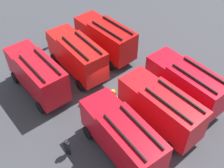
{
  "coord_description": "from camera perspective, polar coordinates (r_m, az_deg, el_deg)",
  "views": [
    {
      "loc": [
        -11.9,
        12.53,
        17.8
      ],
      "look_at": [
        0.0,
        0.0,
        1.4
      ],
      "focal_mm": 43.62,
      "sensor_mm": 36.0,
      "label": 1
    }
  ],
  "objects": [
    {
      "name": "firefighter_2",
      "position": [
        20.5,
        -9.37,
        -12.87
      ],
      "size": [
        0.48,
        0.41,
        1.64
      ],
      "rotation": [
        0.0,
        0.0,
        5.22
      ],
      "color": "black",
      "rests_on": "ground"
    },
    {
      "name": "firefighter_0",
      "position": [
        23.44,
        0.26,
        -2.61
      ],
      "size": [
        0.27,
        0.43,
        1.63
      ],
      "rotation": [
        0.0,
        0.0,
        3.09
      ],
      "color": "black",
      "rests_on": "ground"
    },
    {
      "name": "fire_truck_0",
      "position": [
        23.65,
        15.11,
        0.23
      ],
      "size": [
        7.46,
        3.52,
        3.88
      ],
      "rotation": [
        0.0,
        0.0,
        -0.13
      ],
      "color": "red",
      "rests_on": "ground"
    },
    {
      "name": "fire_truck_1",
      "position": [
        28.14,
        -1.43,
        9.71
      ],
      "size": [
        7.38,
        3.24,
        3.88
      ],
      "rotation": [
        0.0,
        0.0,
        -0.08
      ],
      "color": "red",
      "rests_on": "ground"
    },
    {
      "name": "traffic_cone_1",
      "position": [
        24.09,
        -4.18,
        -3.17
      ],
      "size": [
        0.44,
        0.44,
        0.63
      ],
      "primitive_type": "cone",
      "color": "#F2600C",
      "rests_on": "ground"
    },
    {
      "name": "ground_plane",
      "position": [
        24.8,
        0.0,
        -2.35
      ],
      "size": [
        51.91,
        51.91,
        0.0
      ],
      "primitive_type": "plane",
      "color": "#38383D"
    },
    {
      "name": "fire_truck_3",
      "position": [
        26.05,
        -7.39,
        6.18
      ],
      "size": [
        7.49,
        3.66,
        3.88
      ],
      "rotation": [
        0.0,
        0.0,
        -0.16
      ],
      "color": "red",
      "rests_on": "ground"
    },
    {
      "name": "fire_truck_2",
      "position": [
        21.26,
        10.13,
        -4.8
      ],
      "size": [
        7.42,
        3.39,
        3.88
      ],
      "rotation": [
        0.0,
        0.0,
        -0.11
      ],
      "color": "red",
      "rests_on": "ground"
    },
    {
      "name": "firefighter_1",
      "position": [
        30.69,
        -13.19,
        9.0
      ],
      "size": [
        0.43,
        0.28,
        1.72
      ],
      "rotation": [
        0.0,
        0.0,
        4.73
      ],
      "color": "black",
      "rests_on": "ground"
    },
    {
      "name": "traffic_cone_0",
      "position": [
        23.89,
        -6.53,
        -3.9
      ],
      "size": [
        0.45,
        0.45,
        0.64
      ],
      "primitive_type": "cone",
      "color": "#F2600C",
      "rests_on": "ground"
    },
    {
      "name": "firefighter_4",
      "position": [
        32.33,
        -2.12,
        12.08
      ],
      "size": [
        0.38,
        0.48,
        1.71
      ],
      "rotation": [
        0.0,
        0.0,
        5.89
      ],
      "color": "black",
      "rests_on": "ground"
    },
    {
      "name": "fire_truck_5",
      "position": [
        24.6,
        -15.46,
        2.14
      ],
      "size": [
        7.44,
        3.44,
        3.88
      ],
      "rotation": [
        0.0,
        0.0,
        -0.12
      ],
      "color": "red",
      "rests_on": "ground"
    },
    {
      "name": "fire_truck_4",
      "position": [
        19.28,
        2.06,
        -10.77
      ],
      "size": [
        7.53,
        3.82,
        3.88
      ],
      "rotation": [
        0.0,
        0.0,
        -0.19
      ],
      "color": "red",
      "rests_on": "ground"
    },
    {
      "name": "firefighter_3",
      "position": [
        31.34,
        -7.49,
        10.76
      ],
      "size": [
        0.48,
        0.38,
        1.81
      ],
      "rotation": [
        0.0,
        0.0,
        4.33
      ],
      "color": "black",
      "rests_on": "ground"
    }
  ]
}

